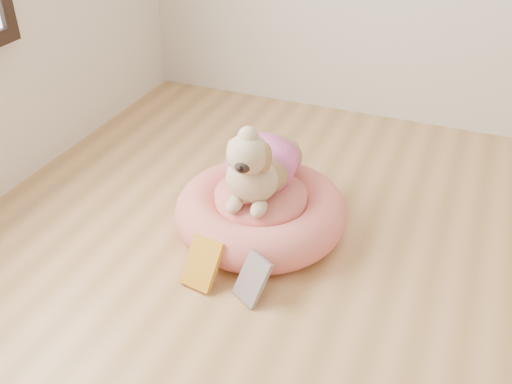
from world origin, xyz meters
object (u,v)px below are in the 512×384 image
at_px(dog, 259,152).
at_px(book_white, 252,279).
at_px(book_yellow, 202,263).
at_px(pet_bed, 261,212).

distance_m(dog, book_white, 0.50).
bearing_deg(book_white, book_yellow, -151.70).
xyz_separation_m(dog, book_yellow, (-0.06, -0.38, -0.27)).
relative_size(dog, book_yellow, 2.57).
height_order(pet_bed, dog, dog).
relative_size(dog, book_white, 2.75).
height_order(pet_bed, book_yellow, pet_bed).
xyz_separation_m(pet_bed, book_yellow, (-0.08, -0.37, -0.01)).
height_order(dog, book_yellow, dog).
distance_m(pet_bed, book_yellow, 0.38).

